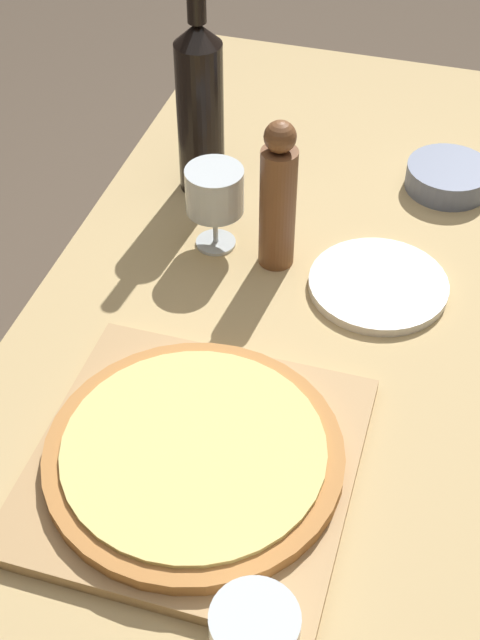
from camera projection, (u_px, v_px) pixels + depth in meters
ground_plane at (279, 583)px, 1.77m from camera, size 12.00×12.00×0.00m
dining_table at (293, 358)px, 1.33m from camera, size 0.73×1.52×0.75m
cutting_board at (195, 464)px, 1.04m from camera, size 0.37×0.37×0.02m
pizza at (194, 453)px, 1.03m from camera, size 0.35×0.35×0.02m
wine_bottle at (200, 106)px, 1.36m from camera, size 0.07×0.07×0.35m
pepper_mill at (278, 199)px, 1.25m from camera, size 0.05×0.05×0.24m
wine_glass at (215, 193)px, 1.29m from camera, size 0.09×0.09×0.13m
small_bowl at (448, 177)px, 1.45m from camera, size 0.14×0.14×0.04m
drinking_tumbler at (254, 640)px, 0.85m from camera, size 0.09×0.09×0.09m
dinner_plate at (378, 285)px, 1.27m from camera, size 0.20×0.20×0.01m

